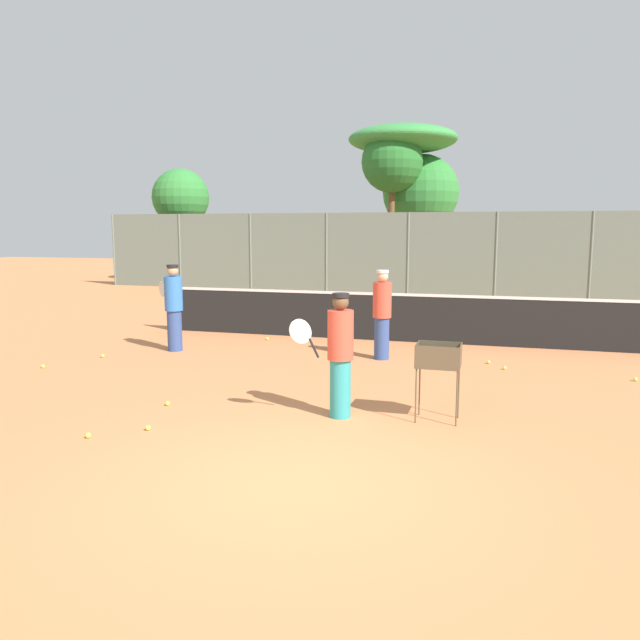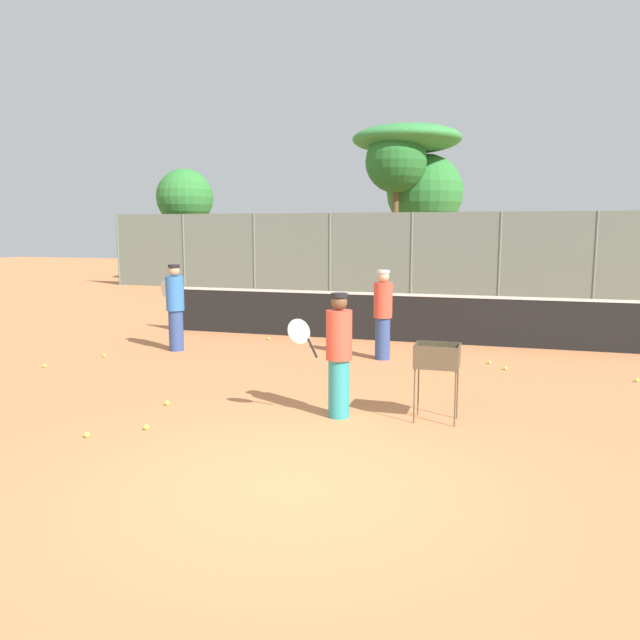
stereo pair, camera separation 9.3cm
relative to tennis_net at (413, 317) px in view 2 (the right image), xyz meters
The scene contains 20 objects.
ground_plane 8.05m from the tennis_net, 90.00° to the right, with size 80.00×80.00×0.00m, color #D37F4C.
tennis_net is the anchor object (origin of this frame).
back_fence 10.41m from the tennis_net, 90.00° to the left, with size 29.20×0.08×3.09m.
tree_0 16.61m from the tennis_net, 96.80° to the left, with size 3.52×3.52×5.89m.
tree_1 15.46m from the tennis_net, 101.71° to the left, with size 2.71×2.71×6.74m.
tree_2 16.62m from the tennis_net, 99.93° to the left, with size 4.90×4.90×7.07m.
tree_3 18.24m from the tennis_net, 134.39° to the left, with size 2.62×2.62×5.21m.
player_white_outfit 5.79m from the tennis_net, 91.36° to the right, with size 0.83×0.50×1.65m.
player_red_cap 5.08m from the tennis_net, 152.65° to the right, with size 0.79×0.62×1.75m.
player_yellow_shirt 2.00m from the tennis_net, 98.60° to the right, with size 0.35×0.91×1.70m.
ball_cart 5.68m from the tennis_net, 78.58° to the right, with size 0.56×0.41×1.01m.
tennis_ball_0 2.55m from the tennis_net, 47.50° to the right, with size 0.07×0.07×0.07m, color #D1E54C.
tennis_ball_1 7.45m from the tennis_net, 143.26° to the right, with size 0.07×0.07×0.07m, color #D1E54C.
tennis_ball_2 4.78m from the tennis_net, 32.32° to the right, with size 0.07×0.07×0.07m, color #D1E54C.
tennis_ball_3 7.96m from the tennis_net, 110.56° to the right, with size 0.07×0.07×0.07m, color #D1E54C.
tennis_ball_4 3.04m from the tennis_net, 48.98° to the right, with size 0.07×0.07×0.07m, color #D1E54C.
tennis_ball_5 3.24m from the tennis_net, 167.92° to the right, with size 0.07×0.07×0.07m, color #D1E54C.
tennis_ball_6 7.36m from the tennis_net, 107.94° to the right, with size 0.07×0.07×0.07m, color #D1E54C.
tennis_ball_7 6.51m from the tennis_net, 113.49° to the right, with size 0.07×0.07×0.07m, color #D1E54C.
tennis_ball_8 6.45m from the tennis_net, 148.72° to the right, with size 0.07×0.07×0.07m, color #D1E54C.
Camera 2 is at (1.94, -5.44, 2.46)m, focal length 35.00 mm.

